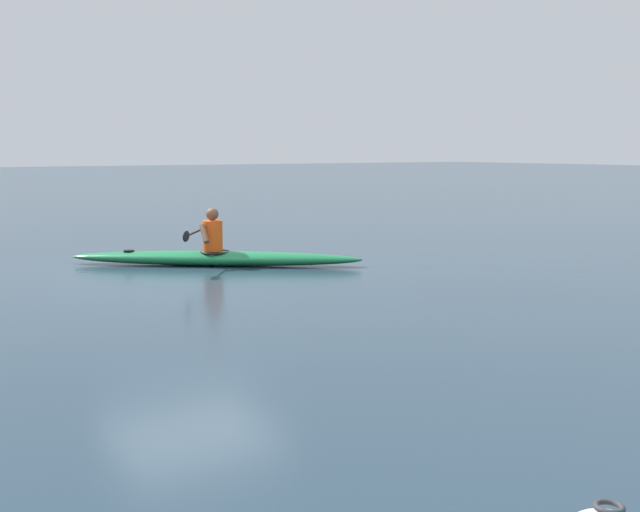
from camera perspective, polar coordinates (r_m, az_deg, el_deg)
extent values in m
plane|color=#233847|center=(11.91, -9.52, -1.69)|extent=(160.00, 160.00, 0.00)
ellipsoid|color=#19723F|center=(13.25, -7.61, -0.16)|extent=(4.25, 3.47, 0.24)
torus|color=black|center=(13.24, -7.63, 0.27)|extent=(0.72, 0.72, 0.04)
cylinder|color=black|center=(13.62, -13.73, 0.37)|extent=(0.18, 0.18, 0.02)
cylinder|color=#E04C14|center=(13.21, -7.81, 1.46)|extent=(0.33, 0.33, 0.51)
sphere|color=brown|center=(13.18, -7.84, 3.04)|extent=(0.21, 0.21, 0.21)
cylinder|color=black|center=(13.25, -8.67, 1.90)|extent=(1.24, 1.59, 0.03)
ellipsoid|color=black|center=(12.29, -9.71, 1.42)|extent=(0.28, 0.34, 0.17)
ellipsoid|color=black|center=(14.21, -7.76, 2.31)|extent=(0.28, 0.34, 0.17)
cylinder|color=brown|center=(12.97, -8.41, 1.61)|extent=(0.15, 0.32, 0.34)
cylinder|color=brown|center=(13.48, -7.91, 1.85)|extent=(0.30, 0.20, 0.34)
torus|color=#333338|center=(3.45, 20.29, -16.76)|extent=(0.12, 0.12, 0.02)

